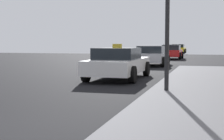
# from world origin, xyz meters

# --- Properties ---
(car_white) EXTENTS (2.02, 4.50, 1.43)m
(car_white) POSITION_xyz_m (0.07, 9.39, 0.65)
(car_white) COLOR white
(car_white) RESTS_ON ground_plane
(car_silver) EXTENTS (1.99, 4.18, 1.27)m
(car_silver) POSITION_xyz_m (0.06, 17.84, 0.65)
(car_silver) COLOR #B7B7BF
(car_silver) RESTS_ON ground_plane
(car_red) EXTENTS (1.94, 4.11, 1.27)m
(car_red) POSITION_xyz_m (0.33, 27.40, 0.64)
(car_red) COLOR red
(car_red) RESTS_ON ground_plane
(car_black) EXTENTS (1.96, 4.09, 1.27)m
(car_black) POSITION_xyz_m (-0.50, 34.80, 0.64)
(car_black) COLOR black
(car_black) RESTS_ON ground_plane
(car_yellow) EXTENTS (1.98, 4.54, 1.27)m
(car_yellow) POSITION_xyz_m (-0.44, 43.23, 0.65)
(car_yellow) COLOR yellow
(car_yellow) RESTS_ON ground_plane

